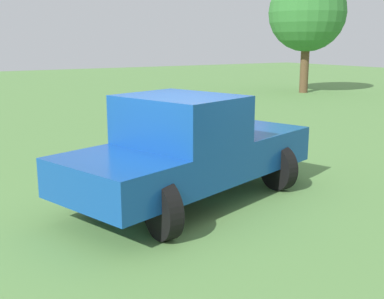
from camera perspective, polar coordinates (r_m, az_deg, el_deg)
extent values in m
plane|color=#5B8C47|center=(8.05, -2.16, -6.78)|extent=(80.00, 80.00, 0.00)
cylinder|color=black|center=(9.84, 2.39, -0.60)|extent=(0.84, 0.22, 0.84)
cylinder|color=black|center=(8.97, 10.19, -2.11)|extent=(0.84, 0.22, 0.84)
cylinder|color=black|center=(7.79, -11.80, -4.48)|extent=(0.84, 0.22, 0.84)
cylinder|color=black|center=(6.66, -3.55, -7.21)|extent=(0.84, 0.22, 0.84)
cube|color=#144799|center=(9.23, 5.82, 0.62)|extent=(2.33, 2.35, 0.64)
cube|color=#144799|center=(7.85, -1.37, 1.36)|extent=(2.22, 1.99, 1.40)
cube|color=slate|center=(7.77, -1.38, 4.54)|extent=(2.01, 1.73, 0.48)
cube|color=#144799|center=(7.29, -6.40, -2.84)|extent=(2.44, 2.72, 0.60)
cube|color=silver|center=(10.01, 8.74, -0.03)|extent=(1.75, 0.63, 0.16)
cylinder|color=brown|center=(26.42, 13.26, 9.80)|extent=(0.45, 0.45, 2.94)
sphere|color=#337533|center=(26.44, 13.57, 15.58)|extent=(3.99, 3.99, 3.99)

